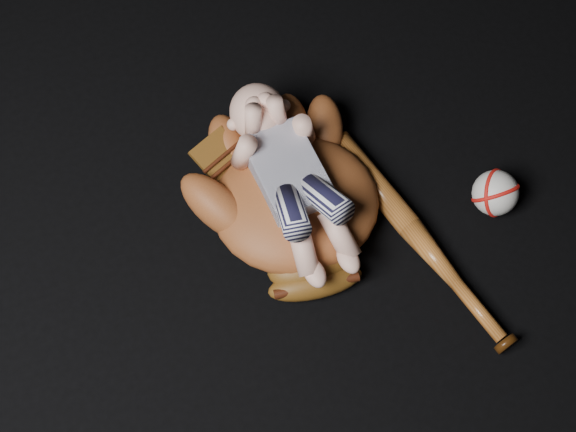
{
  "coord_description": "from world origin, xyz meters",
  "views": [
    {
      "loc": [
        -0.21,
        -0.51,
        1.32
      ],
      "look_at": [
        0.05,
        0.06,
        0.07
      ],
      "focal_mm": 50.0,
      "sensor_mm": 36.0,
      "label": 1
    }
  ],
  "objects_px": {
    "newborn_baby": "(295,182)",
    "baseball": "(495,193)",
    "baseball_bat": "(419,239)",
    "baseball_glove": "(296,199)"
  },
  "relations": [
    {
      "from": "newborn_baby",
      "to": "baseball",
      "type": "xyz_separation_m",
      "value": [
        0.34,
        -0.13,
        -0.08
      ]
    },
    {
      "from": "baseball_bat",
      "to": "baseball_glove",
      "type": "bearing_deg",
      "value": 141.24
    },
    {
      "from": "baseball_glove",
      "to": "baseball",
      "type": "xyz_separation_m",
      "value": [
        0.34,
        -0.13,
        -0.02
      ]
    },
    {
      "from": "newborn_baby",
      "to": "baseball_glove",
      "type": "bearing_deg",
      "value": -77.23
    },
    {
      "from": "baseball_glove",
      "to": "baseball",
      "type": "height_order",
      "value": "baseball_glove"
    },
    {
      "from": "baseball_glove",
      "to": "baseball",
      "type": "bearing_deg",
      "value": -9.29
    },
    {
      "from": "baseball_glove",
      "to": "newborn_baby",
      "type": "bearing_deg",
      "value": 113.22
    },
    {
      "from": "newborn_baby",
      "to": "baseball_bat",
      "type": "distance_m",
      "value": 0.25
    },
    {
      "from": "baseball_glove",
      "to": "baseball_bat",
      "type": "distance_m",
      "value": 0.23
    },
    {
      "from": "baseball_bat",
      "to": "baseball",
      "type": "xyz_separation_m",
      "value": [
        0.16,
        0.02,
        0.02
      ]
    }
  ]
}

